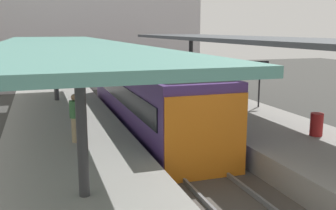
% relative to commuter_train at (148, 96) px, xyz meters
% --- Properties ---
extents(ground_plane, '(80.00, 80.00, 0.00)m').
position_rel_commuter_train_xyz_m(ground_plane, '(0.00, -3.41, -1.73)').
color(ground_plane, '#383835').
extents(platform_left, '(4.40, 28.00, 1.00)m').
position_rel_commuter_train_xyz_m(platform_left, '(-3.80, -3.41, -1.23)').
color(platform_left, gray).
rests_on(platform_left, ground_plane).
extents(platform_right, '(4.40, 28.00, 1.00)m').
position_rel_commuter_train_xyz_m(platform_right, '(3.80, -3.41, -1.23)').
color(platform_right, gray).
rests_on(platform_right, ground_plane).
extents(track_ballast, '(3.20, 28.00, 0.20)m').
position_rel_commuter_train_xyz_m(track_ballast, '(0.00, -3.41, -1.63)').
color(track_ballast, '#4C4742').
rests_on(track_ballast, ground_plane).
extents(rail_near_side, '(0.08, 28.00, 0.14)m').
position_rel_commuter_train_xyz_m(rail_near_side, '(-0.72, -3.41, -1.46)').
color(rail_near_side, slate).
rests_on(rail_near_side, track_ballast).
extents(rail_far_side, '(0.08, 28.00, 0.14)m').
position_rel_commuter_train_xyz_m(rail_far_side, '(0.72, -3.41, -1.46)').
color(rail_far_side, slate).
rests_on(rail_far_side, track_ballast).
extents(commuter_train, '(2.78, 13.06, 3.10)m').
position_rel_commuter_train_xyz_m(commuter_train, '(0.00, 0.00, 0.00)').
color(commuter_train, '#472D6B').
rests_on(commuter_train, track_ballast).
extents(canopy_left, '(4.18, 21.00, 3.23)m').
position_rel_commuter_train_xyz_m(canopy_left, '(-3.80, -2.01, 2.38)').
color(canopy_left, '#333335').
rests_on(canopy_left, platform_left).
extents(canopy_right, '(4.18, 21.00, 3.34)m').
position_rel_commuter_train_xyz_m(canopy_right, '(3.80, -2.01, 2.49)').
color(canopy_right, '#333335').
rests_on(canopy_right, platform_right).
extents(platform_bench, '(1.40, 0.41, 0.86)m').
position_rel_commuter_train_xyz_m(platform_bench, '(3.39, -0.70, -0.26)').
color(platform_bench, black).
rests_on(platform_bench, platform_right).
extents(platform_sign, '(0.90, 0.08, 2.21)m').
position_rel_commuter_train_xyz_m(platform_sign, '(5.32, -0.71, 0.90)').
color(platform_sign, '#262628').
rests_on(platform_sign, platform_right).
extents(litter_bin, '(0.44, 0.44, 0.80)m').
position_rel_commuter_train_xyz_m(litter_bin, '(4.50, -5.82, -0.33)').
color(litter_bin, maroon).
rests_on(litter_bin, platform_right).
extents(passenger_near_bench, '(0.36, 0.36, 1.61)m').
position_rel_commuter_train_xyz_m(passenger_near_bench, '(-3.57, -3.95, 0.11)').
color(passenger_near_bench, '#998460').
rests_on(passenger_near_bench, platform_left).
extents(passenger_mid_platform, '(0.36, 0.36, 1.65)m').
position_rel_commuter_train_xyz_m(passenger_mid_platform, '(2.13, -2.88, 0.13)').
color(passenger_mid_platform, '#386B3D').
rests_on(passenger_mid_platform, platform_right).
extents(station_building_backdrop, '(18.00, 6.00, 11.00)m').
position_rel_commuter_train_xyz_m(station_building_backdrop, '(-0.65, 16.59, 3.77)').
color(station_building_backdrop, '#B7B2B7').
rests_on(station_building_backdrop, ground_plane).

